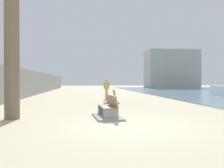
{
  "coord_description": "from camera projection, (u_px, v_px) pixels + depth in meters",
  "views": [
    {
      "loc": [
        -1.67,
        -8.33,
        1.57
      ],
      "look_at": [
        0.84,
        12.68,
        1.33
      ],
      "focal_mm": 37.95,
      "sensor_mm": 36.0,
      "label": 1
    }
  ],
  "objects": [
    {
      "name": "harbor_building",
      "position": [
        171.0,
        69.0,
        56.38
      ],
      "size": [
        12.0,
        6.0,
        8.9
      ],
      "primitive_type": "cube",
      "color": "#ADAAA3",
      "rests_on": "ground"
    },
    {
      "name": "bench_near",
      "position": [
        108.0,
        112.0,
        10.18
      ],
      "size": [
        1.28,
        2.19,
        0.98
      ],
      "color": "gray",
      "rests_on": "ground"
    },
    {
      "name": "seawall",
      "position": [
        29.0,
        83.0,
        25.45
      ],
      "size": [
        0.8,
        64.0,
        2.71
      ],
      "primitive_type": "cube",
      "color": "gray",
      "rests_on": "ground"
    },
    {
      "name": "person_walking",
      "position": [
        106.0,
        87.0,
        21.29
      ],
      "size": [
        0.52,
        0.25,
        1.74
      ],
      "color": "gold",
      "rests_on": "ground"
    },
    {
      "name": "ground_plane",
      "position": [
        99.0,
        95.0,
        26.36
      ],
      "size": [
        120.0,
        120.0,
        0.0
      ],
      "primitive_type": "plane",
      "color": "beige"
    },
    {
      "name": "bench_far",
      "position": [
        111.0,
        99.0,
        17.42
      ],
      "size": [
        1.25,
        2.17,
        0.98
      ],
      "color": "gray",
      "rests_on": "ground"
    }
  ]
}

